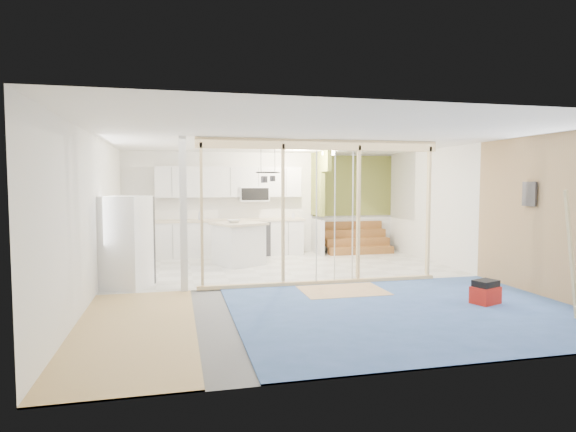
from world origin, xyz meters
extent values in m
cube|color=slate|center=(0.00, 0.00, 0.00)|extent=(7.00, 8.00, 0.01)
cube|color=white|center=(0.00, 0.00, 2.60)|extent=(7.00, 8.00, 0.01)
cube|color=white|center=(0.00, 4.00, 1.30)|extent=(7.00, 0.01, 2.60)
cube|color=white|center=(0.00, -4.00, 1.30)|extent=(7.00, 0.01, 2.60)
cube|color=white|center=(-3.50, 0.00, 1.30)|extent=(0.01, 8.00, 2.60)
cube|color=white|center=(3.50, 0.00, 1.30)|extent=(0.01, 8.00, 2.60)
cube|color=silver|center=(0.00, 2.00, 0.01)|extent=(7.00, 4.00, 0.02)
cube|color=#4667AB|center=(1.00, -2.00, 0.01)|extent=(5.00, 4.00, 0.02)
cube|color=#D8B96E|center=(-2.75, -2.00, 0.01)|extent=(1.50, 4.00, 0.02)
cube|color=tan|center=(0.50, -0.60, 0.02)|extent=(1.40, 1.00, 0.01)
cube|color=#E0C889|center=(0.30, 0.00, 2.50)|extent=(4.40, 0.09, 0.18)
cube|color=#E0C889|center=(0.30, 0.00, 0.05)|extent=(4.40, 0.09, 0.06)
cube|color=silver|center=(-2.10, 0.00, 1.30)|extent=(0.12, 0.14, 2.60)
cube|color=#E0C889|center=(-1.80, 0.00, 1.30)|extent=(0.04, 0.09, 2.40)
cube|color=#E0C889|center=(-0.40, 0.00, 1.30)|extent=(0.05, 0.09, 2.40)
cube|color=#E0C889|center=(1.00, 0.00, 1.30)|extent=(0.04, 0.09, 2.40)
cube|color=#E0C889|center=(2.40, 0.00, 1.30)|extent=(0.04, 0.09, 2.40)
cylinder|color=silver|center=(0.20, -0.03, 1.22)|extent=(0.02, 0.02, 2.35)
cylinder|color=silver|center=(0.90, 0.02, 1.22)|extent=(0.02, 0.02, 2.35)
cylinder|color=silver|center=(0.55, 0.00, 1.22)|extent=(0.02, 0.02, 2.35)
cube|color=silver|center=(-0.90, 3.70, 0.44)|extent=(3.60, 0.60, 0.88)
cube|color=beige|center=(-0.90, 3.70, 0.91)|extent=(3.66, 0.64, 0.05)
cube|color=silver|center=(-3.20, 2.60, 0.44)|extent=(0.60, 1.60, 0.88)
cube|color=beige|center=(-3.20, 2.60, 0.91)|extent=(0.64, 1.64, 0.05)
cube|color=silver|center=(-0.90, 3.82, 1.85)|extent=(3.60, 0.34, 0.75)
cube|color=white|center=(-0.30, 3.78, 1.55)|extent=(0.72, 0.38, 0.36)
cube|color=black|center=(-0.30, 3.59, 1.55)|extent=(0.68, 0.02, 0.30)
cube|color=olive|center=(1.30, 3.55, 1.80)|extent=(0.10, 0.90, 1.60)
cube|color=silver|center=(1.30, 3.55, 0.45)|extent=(0.10, 0.90, 0.90)
cube|color=olive|center=(1.30, 2.85, 2.35)|extent=(0.10, 0.50, 0.50)
cube|color=olive|center=(2.40, 3.97, 1.75)|extent=(2.20, 0.04, 1.60)
cube|color=silver|center=(2.40, 3.97, 0.45)|extent=(2.20, 0.04, 0.90)
cube|color=#93572A|center=(2.35, 3.20, 0.10)|extent=(1.70, 0.26, 0.20)
cube|color=#93572A|center=(2.35, 3.46, 0.30)|extent=(1.70, 0.26, 0.20)
cube|color=#93572A|center=(2.35, 3.72, 0.50)|extent=(1.70, 0.26, 0.20)
cube|color=#93572A|center=(2.35, 3.98, 0.70)|extent=(1.70, 0.26, 0.20)
torus|color=black|center=(-0.30, 1.90, 2.05)|extent=(0.52, 0.52, 0.02)
cylinder|color=black|center=(-0.45, 1.90, 2.30)|extent=(0.01, 0.01, 0.50)
cylinder|color=black|center=(-0.15, 1.90, 2.30)|extent=(0.01, 0.01, 0.50)
cylinder|color=#35353A|center=(-0.40, 1.80, 1.90)|extent=(0.14, 0.14, 0.14)
cylinder|color=#35353A|center=(-0.18, 2.00, 1.92)|extent=(0.12, 0.12, 0.12)
cube|color=tan|center=(3.48, -2.00, 1.30)|extent=(0.02, 4.00, 2.60)
cube|color=#35353A|center=(3.43, -1.40, 1.65)|extent=(0.04, 0.30, 0.40)
cylinder|color=#FFEABF|center=(1.40, 3.00, 2.54)|extent=(0.32, 0.32, 0.08)
cube|color=white|center=(-3.07, 0.45, 0.80)|extent=(0.91, 0.89, 1.61)
cube|color=#35353A|center=(-2.73, 0.45, 0.80)|extent=(0.28, 0.59, 1.57)
cube|color=white|center=(-0.88, 2.35, 0.44)|extent=(1.16, 1.16, 0.89)
cube|color=beige|center=(-0.88, 2.35, 0.93)|extent=(1.30, 1.30, 0.05)
imported|color=silver|center=(-0.99, 2.28, 0.99)|extent=(0.37, 0.37, 0.07)
imported|color=#ABAFBF|center=(-1.65, 3.58, 1.06)|extent=(0.13, 0.13, 0.27)
imported|color=silver|center=(0.70, 3.70, 1.02)|extent=(0.10, 0.10, 0.18)
cube|color=#B31A10|center=(2.30, -1.90, 0.14)|extent=(0.47, 0.41, 0.28)
cube|color=black|center=(2.30, -1.90, 0.32)|extent=(0.42, 0.36, 0.10)
cube|color=#DFC888|center=(2.81, -2.94, 0.88)|extent=(0.41, 0.15, 1.73)
camera|label=1|loc=(-2.23, -8.16, 1.84)|focal=30.00mm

